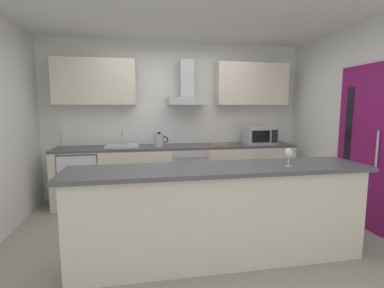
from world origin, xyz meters
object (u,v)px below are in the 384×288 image
(kettle, at_px, (159,140))
(microwave, at_px, (260,135))
(refrigerator, at_px, (81,179))
(oven, at_px, (188,172))
(chopping_board, at_px, (220,144))
(sink, at_px, (122,145))
(range_hood, at_px, (187,91))
(wine_glass, at_px, (289,154))

(kettle, bearing_deg, microwave, 0.20)
(refrigerator, height_order, kettle, kettle)
(oven, xyz_separation_m, chopping_board, (0.53, -0.02, 0.45))
(kettle, relative_size, chopping_board, 0.85)
(sink, distance_m, range_hood, 1.36)
(oven, bearing_deg, chopping_board, -2.57)
(sink, bearing_deg, wine_glass, -50.10)
(range_hood, bearing_deg, oven, -90.00)
(range_hood, xyz_separation_m, wine_glass, (0.65, -2.15, -0.71))
(refrigerator, xyz_separation_m, wine_glass, (2.32, -2.02, 0.65))
(oven, relative_size, microwave, 1.60)
(oven, relative_size, sink, 1.60)
(refrigerator, bearing_deg, range_hood, 4.51)
(microwave, height_order, wine_glass, microwave)
(sink, xyz_separation_m, chopping_board, (1.58, -0.03, -0.02))
(microwave, distance_m, wine_glass, 2.07)
(microwave, relative_size, kettle, 1.73)
(oven, xyz_separation_m, refrigerator, (-1.68, -0.00, -0.03))
(oven, bearing_deg, refrigerator, -179.91)
(kettle, bearing_deg, oven, 4.08)
(microwave, bearing_deg, range_hood, 172.67)
(kettle, xyz_separation_m, wine_glass, (1.12, -1.99, 0.07))
(oven, relative_size, kettle, 2.77)
(refrigerator, relative_size, kettle, 2.94)
(microwave, height_order, sink, microwave)
(oven, distance_m, refrigerator, 1.68)
(refrigerator, bearing_deg, microwave, -0.50)
(wine_glass, height_order, chopping_board, wine_glass)
(range_hood, relative_size, wine_glass, 4.05)
(refrigerator, bearing_deg, chopping_board, -0.54)
(sink, distance_m, kettle, 0.58)
(sink, bearing_deg, range_hood, 6.44)
(sink, xyz_separation_m, kettle, (0.58, -0.04, 0.08))
(range_hood, height_order, wine_glass, range_hood)
(oven, bearing_deg, wine_glass, -72.22)
(kettle, distance_m, chopping_board, 1.01)
(oven, bearing_deg, sink, 179.40)
(kettle, height_order, wine_glass, kettle)
(oven, distance_m, kettle, 0.72)
(chopping_board, bearing_deg, oven, 177.43)
(oven, height_order, microwave, microwave)
(oven, distance_m, microwave, 1.36)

